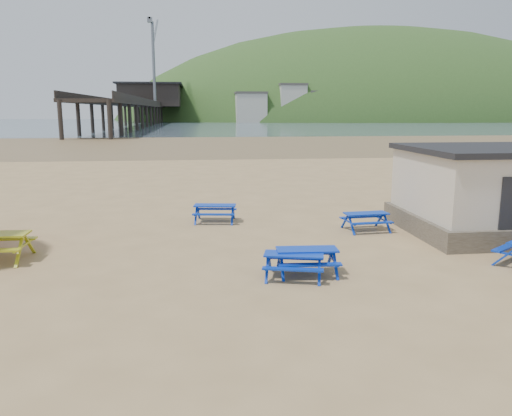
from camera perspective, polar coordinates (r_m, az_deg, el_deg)
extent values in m
plane|color=tan|center=(16.52, -3.43, -4.49)|extent=(400.00, 400.00, 0.00)
plane|color=olive|center=(71.04, -6.05, 7.43)|extent=(400.00, 400.00, 0.00)
plane|color=#455663|center=(185.95, -6.54, 9.63)|extent=(400.00, 400.00, 0.00)
cube|color=#0C43B0|center=(20.14, -4.72, 0.30)|extent=(1.75, 0.88, 0.05)
cube|color=#0C43B0|center=(20.73, -4.55, -0.12)|extent=(1.69, 0.47, 0.05)
cube|color=#0C43B0|center=(19.65, -4.88, -0.74)|extent=(1.69, 0.47, 0.05)
cube|color=#0C43B0|center=(19.06, 12.48, -0.60)|extent=(1.67, 0.77, 0.05)
cube|color=#0C43B0|center=(19.59, 11.81, -1.01)|extent=(1.63, 0.36, 0.05)
cube|color=#0C43B0|center=(18.63, 13.12, -1.69)|extent=(1.63, 0.36, 0.05)
cube|color=#0C43B0|center=(13.45, 4.35, -5.30)|extent=(1.69, 0.98, 0.04)
cube|color=#0C43B0|center=(14.02, 4.44, -5.66)|extent=(1.59, 0.59, 0.04)
cube|color=#0C43B0|center=(13.01, 4.22, -7.00)|extent=(1.59, 0.59, 0.04)
cube|color=#0C43B0|center=(13.80, 5.86, -4.74)|extent=(1.71, 0.74, 0.05)
cube|color=#0C43B0|center=(14.40, 5.47, -5.13)|extent=(1.69, 0.32, 0.05)
cube|color=#0C43B0|center=(13.35, 6.23, -6.46)|extent=(1.69, 0.32, 0.05)
cube|color=#0C43B0|center=(16.72, 26.92, -3.88)|extent=(1.65, 1.25, 0.05)
cube|color=#98AE0E|center=(17.42, -26.96, -3.17)|extent=(2.02, 0.33, 0.06)
cube|color=#665B4C|center=(20.77, 26.68, -1.44)|extent=(7.40, 5.40, 0.70)
cube|color=beige|center=(20.53, 27.04, 2.65)|extent=(7.00, 5.00, 2.30)
cube|color=black|center=(191.67, -12.09, 11.29)|extent=(9.00, 220.00, 0.60)
cube|color=black|center=(202.70, -11.85, 12.41)|extent=(22.00, 30.00, 8.00)
cube|color=black|center=(202.86, -11.90, 13.62)|extent=(24.00, 32.00, 0.60)
cylinder|color=slate|center=(181.12, -11.61, 15.77)|extent=(1.00, 1.00, 28.00)
cube|color=slate|center=(196.50, -11.42, 19.21)|extent=(0.60, 25.63, 12.38)
ellipsoid|color=#2D4C1E|center=(262.55, 13.66, 7.60)|extent=(264.00, 144.00, 108.00)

